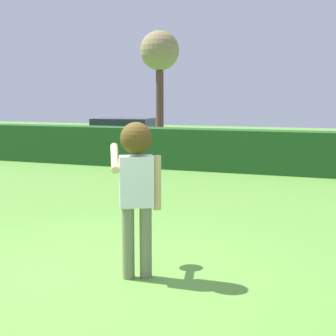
# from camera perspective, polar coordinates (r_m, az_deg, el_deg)

# --- Properties ---
(ground_plane) EXTENTS (60.00, 60.00, 0.00)m
(ground_plane) POSITION_cam_1_polar(r_m,az_deg,el_deg) (6.05, -8.38, -12.08)
(ground_plane) COLOR #5B9338
(person) EXTENTS (0.78, 0.61, 1.80)m
(person) POSITION_cam_1_polar(r_m,az_deg,el_deg) (5.68, -3.60, -1.18)
(person) COLOR #6D7457
(person) RESTS_ON ground
(frisbee) EXTENTS (0.27, 0.28, 0.06)m
(frisbee) POSITION_cam_1_polar(r_m,az_deg,el_deg) (6.26, -4.82, 0.80)
(frisbee) COLOR orange
(hedge_row) EXTENTS (18.11, 0.90, 1.17)m
(hedge_row) POSITION_cam_1_polar(r_m,az_deg,el_deg) (14.13, 9.27, 1.90)
(hedge_row) COLOR #214F20
(hedge_row) RESTS_ON ground
(parked_car_green) EXTENTS (4.39, 2.25, 1.25)m
(parked_car_green) POSITION_cam_1_polar(r_m,az_deg,el_deg) (19.74, -5.07, 4.01)
(parked_car_green) COLOR #1E6633
(parked_car_green) RESTS_ON ground
(bare_elm_tree) EXTENTS (1.95, 1.95, 5.32)m
(bare_elm_tree) POSITION_cam_1_polar(r_m,az_deg,el_deg) (25.55, -0.96, 12.79)
(bare_elm_tree) COLOR brown
(bare_elm_tree) RESTS_ON ground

